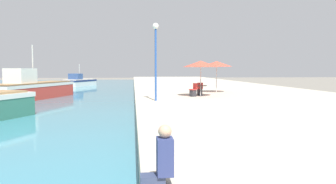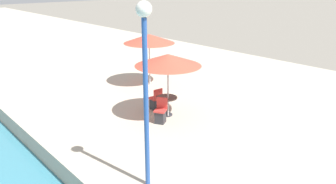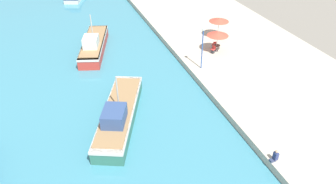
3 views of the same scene
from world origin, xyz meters
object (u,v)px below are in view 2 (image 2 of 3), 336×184
Objects in this scene: cafe_chair_left at (156,102)px; lamppost at (145,68)px; cafe_umbrella_white at (149,39)px; cafe_umbrella_pink at (168,60)px; cafe_chair_right at (161,114)px; cafe_table at (167,102)px.

lamppost is (-3.42, -3.75, 2.77)m from cafe_chair_left.
lamppost is at bearing -129.53° from cafe_umbrella_white.
cafe_umbrella_white is at bearing 60.38° from cafe_umbrella_pink.
cafe_chair_left is 1.28m from cafe_chair_right.
cafe_umbrella_white is at bearing 50.47° from lamppost.
cafe_umbrella_white reaches higher than cafe_chair_left.
cafe_table is at bearing -90.00° from cafe_chair_right.
cafe_chair_left is at bearing -125.22° from cafe_umbrella_white.
cafe_table is 0.88× the size of cafe_chair_right.
cafe_chair_left is at bearing 86.19° from cafe_table.
lamppost is (-3.30, -2.88, 0.87)m from cafe_umbrella_pink.
lamppost is at bearing -128.56° from cafe_chair_left.
cafe_umbrella_white is at bearing -64.26° from cafe_chair_right.
cafe_umbrella_white reaches higher than cafe_chair_right.
lamppost is (-3.37, -3.03, 2.56)m from cafe_table.
cafe_chair_right is at bearing -150.05° from cafe_table.
cafe_umbrella_pink is 1.70m from cafe_table.
lamppost is (-2.75, -2.67, 2.77)m from cafe_chair_right.
cafe_umbrella_white is 2.76× the size of cafe_chair_left.
cafe_chair_left is (0.05, 0.72, -0.21)m from cafe_table.
cafe_umbrella_pink is 4.15m from cafe_umbrella_white.
cafe_umbrella_pink reaches higher than cafe_chair_right.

